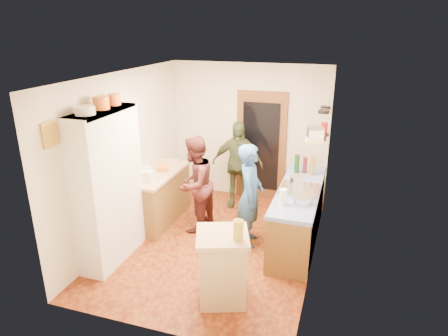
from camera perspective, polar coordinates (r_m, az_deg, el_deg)
The scene contains 44 objects.
floor at distance 6.40m, azimuth -1.24°, elevation -10.77°, with size 3.00×4.00×0.02m, color brown.
ceiling at distance 5.54m, azimuth -1.44°, elevation 13.21°, with size 3.00×4.00×0.02m, color silver.
wall_back at distance 7.69m, azimuth 3.61°, elevation 5.13°, with size 3.00×0.02×2.60m, color silver.
wall_front at distance 4.16m, azimuth -10.55°, elevation -8.53°, with size 3.00×0.02×2.60m, color silver.
wall_left at distance 6.48m, azimuth -14.06°, elevation 1.71°, with size 0.02×4.00×2.60m, color silver.
wall_right at distance 5.56m, azimuth 13.53°, elevation -1.27°, with size 0.02×4.00×2.60m, color silver.
door_frame at distance 7.66m, azimuth 5.30°, elevation 3.09°, with size 0.95×0.06×2.10m, color brown.
door_glass at distance 7.63m, azimuth 5.25°, elevation 3.02°, with size 0.70×0.02×1.70m, color black.
hutch_body at distance 5.81m, azimuth -16.20°, elevation -2.72°, with size 0.40×1.20×2.20m, color white.
hutch_top_shelf at distance 5.50m, azimuth -17.29°, elevation 7.73°, with size 0.40×1.14×0.04m, color white.
plate_stack at distance 5.24m, azimuth -19.25°, elevation 7.76°, with size 0.25×0.25×0.10m, color white.
orange_pot_a at distance 5.51m, azimuth -17.15°, elevation 8.89°, with size 0.21×0.21×0.17m, color orange.
orange_pot_b at distance 5.76m, azimuth -15.41°, elevation 9.43°, with size 0.17×0.17×0.16m, color orange.
left_counter_base at distance 7.00m, azimuth -9.39°, elevation -4.22°, with size 0.60×1.40×0.85m, color brown.
left_counter_top at distance 6.83m, azimuth -9.60°, elevation -0.77°, with size 0.64×1.44×0.05m, color tan.
toaster at distance 6.41m, azimuth -11.04°, elevation -1.18°, with size 0.24×0.16×0.18m, color white.
kettle at distance 6.63m, azimuth -10.92°, elevation -0.50°, with size 0.15×0.15×0.17m, color white.
orange_bowl at distance 6.85m, azimuth -8.69°, elevation -0.07°, with size 0.19×0.19×0.08m, color orange.
chopping_board at distance 7.28m, azimuth -7.50°, elevation 0.95°, with size 0.30×0.22×0.03m, color tan.
right_counter_base at distance 6.39m, azimuth 10.52°, elevation -6.78°, with size 0.60×2.20×0.84m, color brown.
right_counter_top at distance 6.21m, azimuth 10.78°, elevation -3.07°, with size 0.62×2.22×0.06m, color #082AA7.
hob at distance 6.08m, azimuth 10.66°, elevation -3.05°, with size 0.55×0.58×0.04m, color silver.
pot_on_hob at distance 6.15m, azimuth 10.39°, elevation -1.85°, with size 0.21×0.21×0.14m, color silver.
bottle_a at distance 6.76m, azimuth 10.37°, elevation 0.60°, with size 0.08×0.08×0.32m, color #143F14.
bottle_b at distance 6.78m, azimuth 11.48°, elevation 0.40°, with size 0.07×0.07×0.27m, color #591419.
bottle_c at distance 6.71m, azimuth 12.53°, elevation 0.28°, with size 0.08×0.08×0.31m, color olive.
paper_towel at distance 5.55m, azimuth 8.41°, elevation -4.12°, with size 0.11×0.11×0.23m, color white.
mixing_bowl at distance 5.66m, azimuth 11.08°, elevation -4.53°, with size 0.26×0.26×0.10m, color silver.
island_base at distance 5.04m, azimuth -0.23°, elevation -14.19°, with size 0.55×0.55×0.86m, color tan.
island_top at distance 4.80m, azimuth -0.24°, elevation -9.69°, with size 0.62×0.62×0.05m, color tan.
cutting_board at distance 4.84m, azimuth -0.85°, elevation -9.30°, with size 0.35×0.28×0.02m, color white.
oil_jar at distance 4.64m, azimuth 2.05°, elevation -8.83°, with size 0.12×0.12×0.24m, color #AD9E2D.
pan_rail at distance 6.84m, azimuth 14.78°, elevation 9.11°, with size 0.02×0.02×0.65m, color silver.
pan_hang_a at distance 6.69m, azimuth 14.06°, elevation 7.81°, with size 0.18×0.18×0.05m, color black.
pan_hang_b at distance 6.89m, azimuth 14.18°, elevation 7.97°, with size 0.16×0.16×0.05m, color black.
pan_hang_c at distance 7.09m, azimuth 14.32°, elevation 8.36°, with size 0.17×0.17×0.05m, color black.
wall_shelf at distance 5.87m, azimuth 12.88°, elevation 4.04°, with size 0.26×0.42×0.03m, color tan.
radio at distance 5.85m, azimuth 12.95°, elevation 4.89°, with size 0.22×0.30×0.15m, color silver.
ext_bracket at distance 7.14m, azimuth 14.53°, elevation 4.61°, with size 0.06×0.10×0.04m, color black.
fire_extinguisher at distance 7.13m, azimuth 14.09°, elevation 5.05°, with size 0.11×0.11×0.32m, color red.
picture_frame at distance 5.06m, azimuth -23.59°, elevation 4.44°, with size 0.03×0.25×0.30m, color gold.
person_hob at distance 6.05m, azimuth 4.02°, elevation -4.02°, with size 0.59×0.39×1.62m, color #29518D.
person_left at distance 6.52m, azimuth -3.80°, elevation -2.25°, with size 0.78×0.61×1.60m, color #4D201F.
person_back at distance 7.35m, azimuth 2.01°, elevation 0.50°, with size 0.95×0.40×1.63m, color #364125.
Camera 1 is at (1.82, -5.20, 3.26)m, focal length 32.00 mm.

